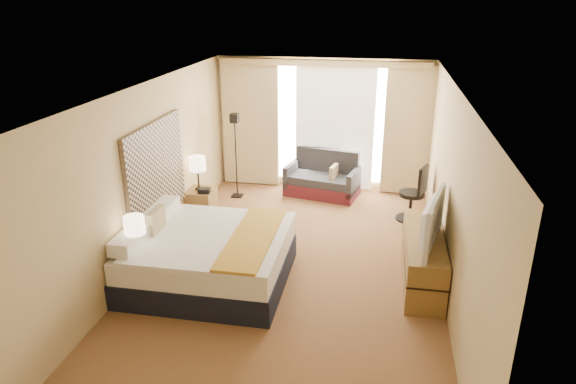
% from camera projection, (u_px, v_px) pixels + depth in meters
% --- Properties ---
extents(floor, '(4.20, 7.00, 0.02)m').
position_uv_depth(floor, '(292.00, 268.00, 7.47)').
color(floor, '#551C18').
rests_on(floor, ground).
extents(ceiling, '(4.20, 7.00, 0.02)m').
position_uv_depth(ceiling, '(292.00, 89.00, 6.53)').
color(ceiling, silver).
rests_on(ceiling, wall_back).
extents(wall_back, '(4.20, 0.02, 2.60)m').
position_uv_depth(wall_back, '(323.00, 125.00, 10.21)').
color(wall_back, tan).
rests_on(wall_back, ground).
extents(wall_front, '(4.20, 0.02, 2.60)m').
position_uv_depth(wall_front, '(209.00, 347.00, 3.79)').
color(wall_front, tan).
rests_on(wall_front, ground).
extents(wall_left, '(0.02, 7.00, 2.60)m').
position_uv_depth(wall_left, '(148.00, 176.00, 7.36)').
color(wall_left, tan).
rests_on(wall_left, ground).
extents(wall_right, '(0.02, 7.00, 2.60)m').
position_uv_depth(wall_right, '(451.00, 195.00, 6.64)').
color(wall_right, tan).
rests_on(wall_right, ground).
extents(headboard, '(0.06, 1.85, 1.50)m').
position_uv_depth(headboard, '(156.00, 173.00, 7.54)').
color(headboard, black).
rests_on(headboard, wall_left).
extents(nightstand_left, '(0.45, 0.52, 0.55)m').
position_uv_depth(nightstand_left, '(137.00, 276.00, 6.73)').
color(nightstand_left, olive).
rests_on(nightstand_left, floor).
extents(nightstand_right, '(0.45, 0.52, 0.55)m').
position_uv_depth(nightstand_right, '(202.00, 204.00, 9.02)').
color(nightstand_right, olive).
rests_on(nightstand_right, floor).
extents(media_dresser, '(0.50, 1.80, 0.70)m').
position_uv_depth(media_dresser, '(423.00, 258.00, 7.03)').
color(media_dresser, olive).
rests_on(media_dresser, floor).
extents(window, '(2.30, 0.02, 2.30)m').
position_uv_depth(window, '(335.00, 125.00, 10.13)').
color(window, silver).
rests_on(window, wall_back).
extents(curtains, '(4.12, 0.19, 2.56)m').
position_uv_depth(curtains, '(322.00, 121.00, 10.06)').
color(curtains, beige).
rests_on(curtains, floor).
extents(bed, '(2.10, 1.92, 1.02)m').
position_uv_depth(bed, '(209.00, 257.00, 7.03)').
color(bed, black).
rests_on(bed, floor).
extents(loveseat, '(1.51, 1.02, 0.87)m').
position_uv_depth(loveseat, '(323.00, 181.00, 10.14)').
color(loveseat, '#521720').
rests_on(loveseat, floor).
extents(floor_lamp, '(0.21, 0.21, 1.65)m').
position_uv_depth(floor_lamp, '(235.00, 139.00, 9.71)').
color(floor_lamp, black).
rests_on(floor_lamp, floor).
extents(desk_chair, '(0.51, 0.50, 1.01)m').
position_uv_depth(desk_chair, '(414.00, 196.00, 8.91)').
color(desk_chair, black).
rests_on(desk_chair, floor).
extents(lamp_left, '(0.27, 0.27, 0.56)m').
position_uv_depth(lamp_left, '(134.00, 226.00, 6.51)').
color(lamp_left, black).
rests_on(lamp_left, nightstand_left).
extents(lamp_right, '(0.28, 0.28, 0.60)m').
position_uv_depth(lamp_right, '(197.00, 164.00, 8.77)').
color(lamp_right, black).
rests_on(lamp_right, nightstand_right).
extents(tissue_box, '(0.16, 0.16, 0.11)m').
position_uv_depth(tissue_box, '(143.00, 248.00, 6.75)').
color(tissue_box, '#80B0C7').
rests_on(tissue_box, nightstand_left).
extents(telephone, '(0.22, 0.18, 0.08)m').
position_uv_depth(telephone, '(204.00, 190.00, 8.78)').
color(telephone, black).
rests_on(telephone, nightstand_right).
extents(television, '(0.42, 1.17, 0.67)m').
position_uv_depth(television, '(425.00, 220.00, 6.56)').
color(television, black).
rests_on(television, media_dresser).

